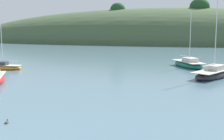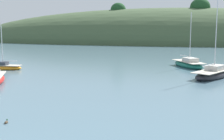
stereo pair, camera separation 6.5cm
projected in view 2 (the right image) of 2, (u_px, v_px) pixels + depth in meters
name	position (u px, v px, depth m)	size (l,w,h in m)	color
far_shoreline_hill	(165.00, 43.00, 101.01)	(150.00, 36.00, 26.36)	#425638
sailboat_orange_cutter	(213.00, 74.00, 32.07)	(5.25, 6.89, 9.55)	#232328
sailboat_black_sloop	(4.00, 67.00, 38.47)	(4.69, 1.94, 6.26)	orange
sailboat_grey_yawl	(188.00, 64.00, 40.65)	(5.08, 6.82, 7.65)	#196B56
duck_lone_right	(6.00, 122.00, 16.94)	(0.26, 0.42, 0.24)	#473828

